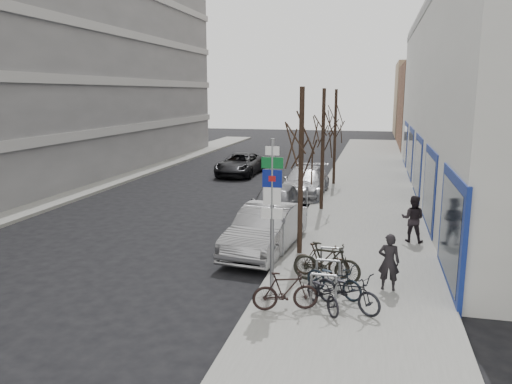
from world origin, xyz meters
The scene contains 25 objects.
ground centered at (0.00, 0.00, 0.00)m, with size 120.00×120.00×0.00m, color black.
sidewalk_east centered at (4.50, 10.00, 0.07)m, with size 5.00×70.00×0.15m, color slate.
sidewalk_west centered at (-11.00, 10.00, 0.07)m, with size 3.00×70.00×0.15m, color slate.
brick_building_far centered at (13.00, 40.00, 4.00)m, with size 12.00×14.00×8.00m, color brown.
tan_building_far centered at (13.50, 55.00, 4.50)m, with size 13.00×12.00×9.00m, color #937A5B.
highway_sign_pole centered at (2.40, -0.01, 2.46)m, with size 0.55×0.10×4.20m.
bike_rack centered at (3.80, 0.60, 0.66)m, with size 0.66×2.26×0.83m.
tree_near centered at (2.60, 3.50, 4.10)m, with size 1.80×1.80×5.50m.
tree_mid centered at (2.60, 10.00, 4.10)m, with size 1.80×1.80×5.50m.
tree_far centered at (2.60, 16.50, 4.10)m, with size 1.80×1.80×5.50m.
meter_front centered at (2.15, 3.00, 0.92)m, with size 0.10×0.08×1.27m.
meter_mid centered at (2.15, 8.50, 0.92)m, with size 0.10×0.08×1.27m.
meter_back centered at (2.15, 14.00, 0.92)m, with size 0.10×0.08×1.27m.
bike_near_left centered at (3.80, -0.68, 0.63)m, with size 0.48×1.57×0.96m, color black.
bike_near_right centered at (2.94, -0.96, 0.64)m, with size 0.48×1.63×0.99m, color black.
bike_mid_curb centered at (4.00, 0.21, 0.66)m, with size 0.51×1.68×1.03m, color black.
bike_mid_inner centered at (3.72, 1.08, 0.73)m, with size 0.57×1.91×1.16m, color black.
bike_far_curb centered at (4.39, -0.54, 0.71)m, with size 0.55×1.83×1.11m, color black.
bike_far_inner centered at (3.55, 1.44, 0.65)m, with size 0.49×1.64×1.00m, color black.
parked_car_front centered at (1.40, 3.74, 0.79)m, with size 1.67×4.80×1.58m, color #939397.
parked_car_mid centered at (0.92, 7.84, 0.78)m, with size 1.85×4.59×1.56m, color #54555A.
parked_car_back centered at (1.40, 13.27, 0.75)m, with size 2.09×5.15×1.50m, color #A3A4A8.
lane_car centered at (-3.71, 19.10, 0.71)m, with size 2.35×5.11×1.42m, color black.
pedestrian_near centered at (5.36, 0.95, 0.92)m, with size 0.56×0.37×1.54m, color black.
pedestrian_far centered at (6.26, 5.67, 0.99)m, with size 0.62×0.42×1.68m, color black.
Camera 1 is at (4.89, -12.08, 5.32)m, focal length 35.00 mm.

